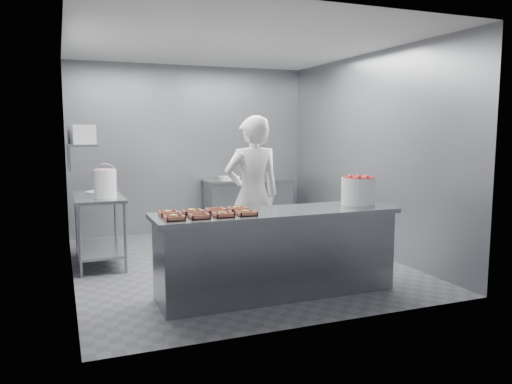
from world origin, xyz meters
The scene contains 24 objects.
floor centered at (0.00, 0.00, 0.00)m, with size 4.50×4.50×0.00m, color #4C4C51.
ceiling centered at (0.00, 0.00, 2.80)m, with size 4.50×4.50×0.00m, color white.
wall_back centered at (0.00, 2.25, 1.40)m, with size 4.00×0.04×2.80m, color slate.
wall_left centered at (-2.00, 0.00, 1.40)m, with size 0.04×4.50×2.80m, color slate.
wall_right centered at (2.00, 0.00, 1.40)m, with size 0.04×4.50×2.80m, color slate.
service_counter centered at (0.00, -1.35, 0.45)m, with size 2.60×0.70×0.90m.
prep_table centered at (-1.65, 0.60, 0.59)m, with size 0.60×1.20×0.90m.
back_counter centered at (0.90, 1.90, 0.45)m, with size 1.50×0.60×0.90m.
wall_shelf centered at (-1.82, 0.60, 1.55)m, with size 0.35×0.90×0.03m, color slate.
tray_0 centered at (-1.11, -1.48, 0.92)m, with size 0.19×0.18×0.06m.
tray_1 centered at (-0.87, -1.48, 0.92)m, with size 0.19×0.18×0.04m.
tray_2 centered at (-0.63, -1.48, 0.92)m, with size 0.19×0.18×0.06m.
tray_3 centered at (-0.39, -1.48, 0.92)m, with size 0.19×0.18×0.06m.
tray_4 centered at (-1.11, -1.22, 0.92)m, with size 0.19×0.18×0.06m.
tray_5 centered at (-0.87, -1.22, 0.92)m, with size 0.19×0.18×0.06m.
tray_6 centered at (-0.63, -1.22, 0.92)m, with size 0.19×0.18×0.04m.
tray_7 centered at (-0.39, -1.22, 0.92)m, with size 0.19×0.18×0.06m.
worker centered at (0.06, -0.48, 0.95)m, with size 0.69×0.46×1.90m, color white.
strawberry_tub centered at (1.03, -1.28, 1.07)m, with size 0.38×0.38×0.31m.
glaze_bucket centered at (-1.58, 0.35, 1.09)m, with size 0.29×0.28×0.43m.
bucket_lid centered at (-1.63, 0.84, 0.91)m, with size 0.32×0.32×0.03m, color white.
rag centered at (-1.65, 1.04, 0.91)m, with size 0.13×0.11×0.02m, color #CCB28C.
appliance centered at (-1.82, 0.48, 1.68)m, with size 0.27×0.31×0.23m, color gray.
paper_stack centered at (0.56, 1.90, 0.93)m, with size 0.30×0.22×0.06m, color silver.
Camera 1 is at (-2.09, -6.04, 1.74)m, focal length 35.00 mm.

